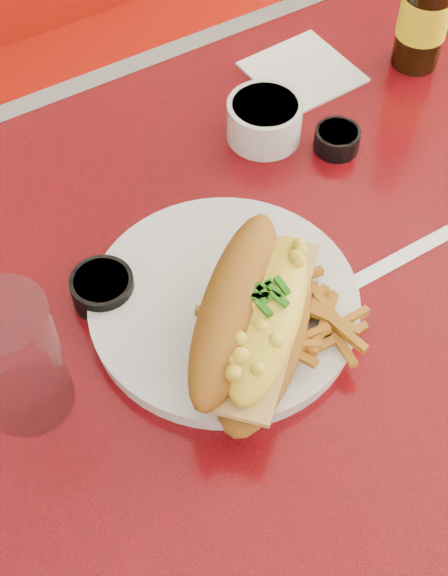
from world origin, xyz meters
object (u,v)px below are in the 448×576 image
sauce_cup_right (337,139)px  knife (445,234)px  dinner_plate (224,304)px  sauce_cup_left (103,288)px  diner_table (324,332)px  booth_bench_far (84,137)px  fork (269,264)px  water_tumbler (17,359)px  mac_hoagie (255,319)px  gravy_ramekin (264,119)px

sauce_cup_right → knife: size_ratio=0.28×
dinner_plate → knife: size_ratio=1.43×
sauce_cup_left → knife: 0.38m
diner_table → sauce_cup_right: (0.09, 0.13, 0.18)m
diner_table → sauce_cup_right: sauce_cup_right is taller
booth_bench_far → sauce_cup_right: 0.85m
fork → water_tumbler: 0.28m
diner_table → mac_hoagie: bearing=-157.8°
booth_bench_far → knife: 0.99m
diner_table → sauce_cup_left: size_ratio=17.26×
mac_hoagie → sauce_cup_left: (-0.10, 0.14, -0.04)m
gravy_ramekin → sauce_cup_right: size_ratio=1.79×
dinner_plate → sauce_cup_right: bearing=29.3°
gravy_ramekin → sauce_cup_left: (-0.28, -0.12, -0.01)m
booth_bench_far → gravy_ramekin: booth_bench_far is taller
diner_table → sauce_cup_left: sauce_cup_left is taller
diner_table → booth_bench_far: size_ratio=1.03×
booth_bench_far → water_tumbler: water_tumbler is taller
booth_bench_far → diner_table: bearing=-90.0°
diner_table → knife: knife is taller
booth_bench_far → sauce_cup_right: bearing=-82.2°
diner_table → dinner_plate: 0.23m
diner_table → fork: 0.20m
booth_bench_far → mac_hoagie: booth_bench_far is taller
dinner_plate → diner_table: bearing=0.6°
booth_bench_far → dinner_plate: size_ratio=3.76×
gravy_ramekin → sauce_cup_right: gravy_ramekin is taller
mac_hoagie → sauce_cup_right: mac_hoagie is taller
knife → booth_bench_far: bearing=96.7°
sauce_cup_left → booth_bench_far: bearing=71.4°
gravy_ramekin → sauce_cup_right: bearing=-44.8°
knife → water_tumbler: bearing=173.1°
knife → fork: bearing=163.4°
fork → booth_bench_far: bearing=-16.9°
gravy_ramekin → water_tumbler: bearing=-153.9°
sauce_cup_left → diner_table: bearing=-17.2°
diner_table → booth_bench_far: booth_bench_far is taller
dinner_plate → sauce_cup_right: sauce_cup_right is taller
booth_bench_far → fork: 0.95m
dinner_plate → fork: 0.07m
sauce_cup_left → sauce_cup_right: bearing=9.5°
diner_table → dinner_plate: bearing=-179.4°
sauce_cup_left → knife: size_ratio=0.32×
dinner_plate → booth_bench_far: bearing=79.7°
dinner_plate → sauce_cup_left: (-0.10, 0.08, 0.01)m
fork → sauce_cup_left: sauce_cup_left is taller
gravy_ramekin → knife: gravy_ramekin is taller
sauce_cup_left → sauce_cup_right: (0.34, 0.06, -0.00)m
booth_bench_far → dinner_plate: (-0.15, -0.81, 0.49)m
mac_hoagie → sauce_cup_left: size_ratio=3.40×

